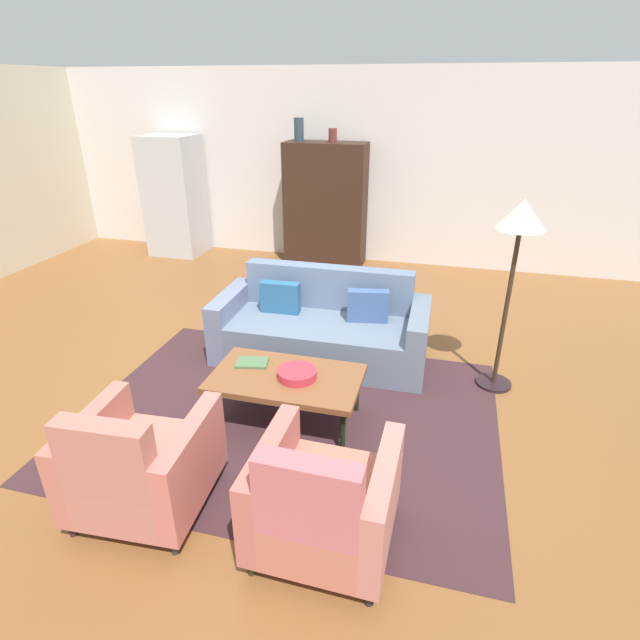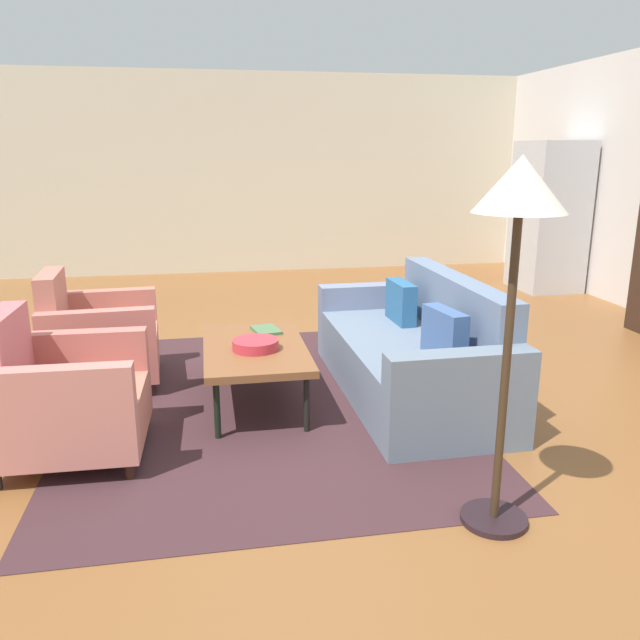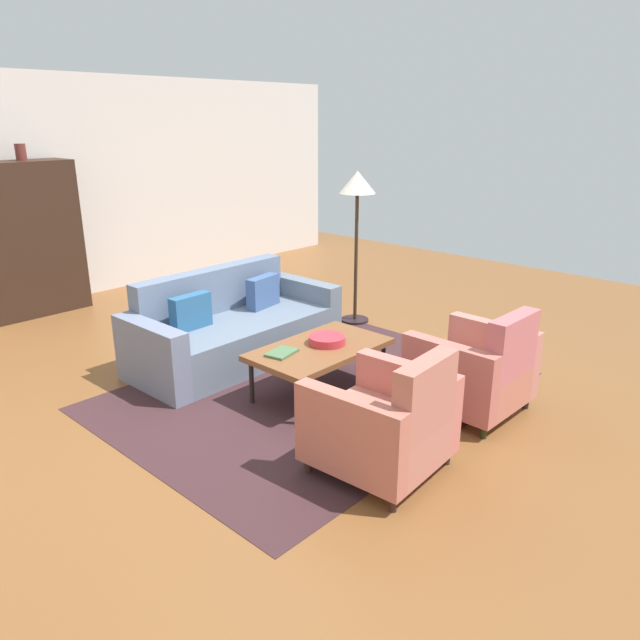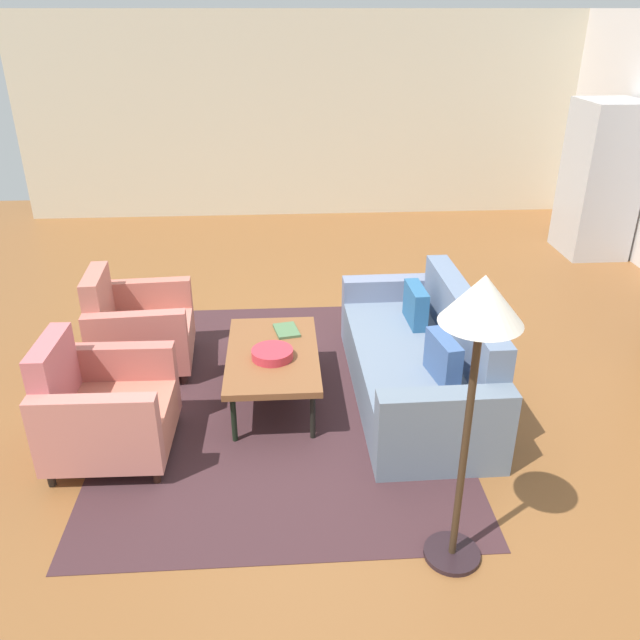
% 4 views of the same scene
% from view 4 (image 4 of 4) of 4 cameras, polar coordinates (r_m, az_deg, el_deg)
% --- Properties ---
extents(ground_plane, '(11.76, 11.76, 0.00)m').
position_cam_4_polar(ground_plane, '(5.35, 0.67, -5.51)').
color(ground_plane, brown).
extents(wall_left, '(0.12, 7.98, 2.80)m').
position_cam_4_polar(wall_left, '(9.55, -1.60, 17.63)').
color(wall_left, beige).
rests_on(wall_left, ground).
extents(area_rug, '(3.40, 2.60, 0.01)m').
position_cam_4_polar(area_rug, '(5.14, -3.54, -6.96)').
color(area_rug, '#3C2427').
rests_on(area_rug, ground).
extents(couch, '(2.11, 0.93, 0.86)m').
position_cam_4_polar(couch, '(5.11, 9.23, -3.76)').
color(couch, slate).
rests_on(couch, ground).
extents(coffee_table, '(1.20, 0.70, 0.43)m').
position_cam_4_polar(coffee_table, '(4.94, -4.25, -3.22)').
color(coffee_table, black).
rests_on(coffee_table, ground).
extents(armchair_left, '(0.85, 0.85, 0.88)m').
position_cam_4_polar(armchair_left, '(5.63, -16.17, -0.93)').
color(armchair_left, '#382321').
rests_on(armchair_left, ground).
extents(armchair_right, '(0.82, 0.82, 0.88)m').
position_cam_4_polar(armchair_right, '(4.63, -18.97, -7.64)').
color(armchair_right, '#2D2B11').
rests_on(armchair_right, ground).
extents(fruit_bowl, '(0.31, 0.31, 0.07)m').
position_cam_4_polar(fruit_bowl, '(4.83, -4.28, -3.02)').
color(fruit_bowl, '#BA2E3B').
rests_on(fruit_bowl, coffee_table).
extents(book_stack, '(0.29, 0.23, 0.02)m').
position_cam_4_polar(book_stack, '(5.21, -3.01, -0.93)').
color(book_stack, '#496C45').
rests_on(book_stack, coffee_table).
extents(refrigerator, '(0.80, 0.73, 1.85)m').
position_cam_4_polar(refrigerator, '(8.65, 23.69, 11.40)').
color(refrigerator, '#B7BABF').
rests_on(refrigerator, ground).
extents(floor_lamp, '(0.40, 0.40, 1.72)m').
position_cam_4_polar(floor_lamp, '(3.09, 14.03, -0.82)').
color(floor_lamp, black).
rests_on(floor_lamp, ground).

